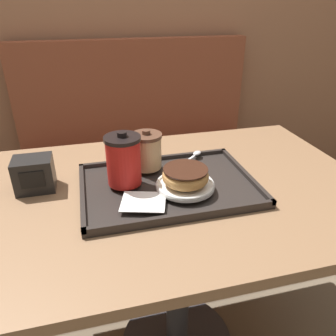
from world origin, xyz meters
TOP-DOWN VIEW (x-y plane):
  - booth_bench at (0.03, 0.87)m, footprint 1.26×0.44m
  - cafe_table at (0.00, 0.00)m, footprint 1.09×0.76m
  - serving_tray at (-0.04, -0.01)m, footprint 0.48×0.33m
  - napkin_paper at (-0.12, -0.09)m, footprint 0.13×0.12m
  - coffee_cup_front at (-0.15, 0.01)m, footprint 0.10×0.10m
  - coffee_cup_rear at (-0.08, 0.09)m, footprint 0.09×0.09m
  - plate_with_chocolate_donut at (0.00, -0.05)m, footprint 0.16×0.16m
  - donut_chocolate_glazed at (0.00, -0.05)m, footprint 0.12×0.12m
  - spoon at (0.08, 0.12)m, footprint 0.11×0.10m
  - napkin_dispenser at (-0.39, 0.08)m, footprint 0.10×0.08m

SIDE VIEW (x-z plane):
  - booth_bench at x=0.03m, z-range -0.18..0.82m
  - cafe_table at x=0.00m, z-range 0.21..0.92m
  - serving_tray at x=-0.04m, z-range 0.70..0.73m
  - napkin_paper at x=-0.12m, z-range 0.73..0.73m
  - spoon at x=0.08m, z-range 0.73..0.74m
  - plate_with_chocolate_donut at x=0.00m, z-range 0.73..0.75m
  - napkin_dispenser at x=-0.39m, z-range 0.71..0.80m
  - donut_chocolate_glazed at x=0.00m, z-range 0.75..0.79m
  - coffee_cup_rear at x=-0.08m, z-range 0.73..0.84m
  - coffee_cup_front at x=-0.15m, z-range 0.73..0.88m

